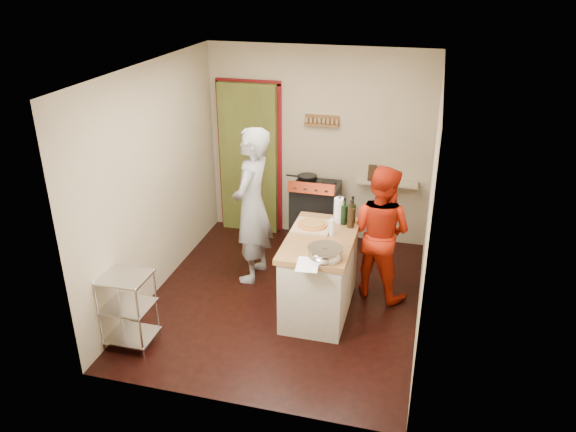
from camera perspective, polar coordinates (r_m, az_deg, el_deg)
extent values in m
plane|color=black|center=(6.55, -0.37, -8.31)|extent=(3.50, 3.50, 0.00)
cube|color=tan|center=(7.55, 3.07, 7.17)|extent=(3.00, 0.04, 2.60)
cube|color=#565B23|center=(7.90, -3.68, 6.06)|extent=(0.80, 0.40, 2.10)
cube|color=maroon|center=(7.98, -6.73, 6.12)|extent=(0.06, 0.06, 2.10)
cube|color=maroon|center=(7.72, -0.87, 5.66)|extent=(0.06, 0.06, 2.10)
cube|color=maroon|center=(7.57, -4.07, 13.45)|extent=(0.90, 0.06, 0.06)
cube|color=brown|center=(7.40, 3.43, 9.24)|extent=(0.46, 0.09, 0.03)
cube|color=brown|center=(7.43, 3.50, 9.76)|extent=(0.46, 0.02, 0.12)
cube|color=olive|center=(7.39, 3.44, 9.65)|extent=(0.42, 0.04, 0.07)
cube|color=tan|center=(7.46, 10.01, 3.36)|extent=(0.80, 0.18, 0.04)
cube|color=black|center=(7.44, 8.55, 4.38)|extent=(0.10, 0.14, 0.22)
cube|color=tan|center=(6.47, -13.37, 3.49)|extent=(0.04, 3.50, 2.60)
cube|color=tan|center=(5.77, 14.15, 0.77)|extent=(0.04, 3.50, 2.60)
cube|color=white|center=(5.58, -0.44, 14.82)|extent=(3.00, 3.50, 0.02)
cube|color=black|center=(7.57, 2.79, -0.08)|extent=(0.60, 0.55, 0.80)
cube|color=black|center=(7.40, 2.86, 2.94)|extent=(0.60, 0.55, 0.06)
cube|color=maroon|center=(7.11, 2.41, 2.81)|extent=(0.60, 0.15, 0.17)
cylinder|color=black|center=(7.52, 1.96, 3.94)|extent=(0.26, 0.26, 0.05)
cylinder|color=silver|center=(5.83, -18.69, -9.68)|extent=(0.02, 0.02, 0.80)
cylinder|color=silver|center=(5.62, -14.85, -10.53)|extent=(0.02, 0.02, 0.80)
cylinder|color=silver|center=(6.08, -16.91, -7.90)|extent=(0.02, 0.02, 0.80)
cylinder|color=silver|center=(5.88, -13.18, -8.63)|extent=(0.02, 0.02, 0.80)
cube|color=silver|center=(6.01, -15.59, -11.55)|extent=(0.48, 0.40, 0.02)
cube|color=silver|center=(5.82, -15.98, -8.75)|extent=(0.48, 0.40, 0.02)
cube|color=silver|center=(5.65, -16.36, -5.95)|extent=(0.48, 0.40, 0.02)
cube|color=beige|center=(6.14, 3.21, -6.17)|extent=(0.65, 1.14, 0.84)
cube|color=olive|center=(5.92, 3.32, -2.43)|extent=(0.70, 1.19, 0.06)
cube|color=tan|center=(6.11, 2.49, -1.06)|extent=(0.40, 0.40, 0.02)
cylinder|color=#D18041|center=(6.10, 2.50, -0.85)|extent=(0.32, 0.32, 0.02)
ellipsoid|color=silver|center=(5.49, 3.77, -3.77)|extent=(0.35, 0.35, 0.11)
cylinder|color=white|center=(6.21, 5.23, 0.59)|extent=(0.12, 0.12, 0.28)
cylinder|color=silver|center=(5.94, 4.49, -1.15)|extent=(0.06, 0.06, 0.17)
cube|color=white|center=(5.39, 2.01, -4.95)|extent=(0.24, 0.32, 0.00)
cylinder|color=black|center=(6.20, 6.55, 0.64)|extent=(0.08, 0.08, 0.31)
cylinder|color=black|center=(6.09, 6.41, 0.19)|extent=(0.08, 0.08, 0.31)
cylinder|color=black|center=(6.16, 5.74, 0.52)|extent=(0.08, 0.08, 0.31)
imported|color=silver|center=(6.55, -3.68, 1.03)|extent=(0.48, 0.71, 1.88)
imported|color=#B6210C|center=(6.35, 9.29, -1.63)|extent=(0.92, 0.83, 1.57)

